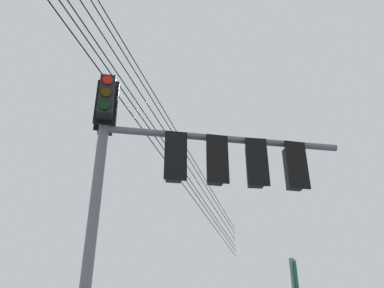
# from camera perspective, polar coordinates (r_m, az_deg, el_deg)

# --- Properties ---
(signal_mast_assembly) EXTENTS (1.15, 5.13, 6.79)m
(signal_mast_assembly) POSITION_cam_1_polar(r_m,az_deg,el_deg) (8.09, -2.79, -3.47)
(signal_mast_assembly) COLOR slate
(signal_mast_assembly) RESTS_ON ground
(overhead_wire_span) EXTENTS (27.47, 8.83, 1.62)m
(overhead_wire_span) POSITION_cam_1_polar(r_m,az_deg,el_deg) (10.42, -7.83, 7.31)
(overhead_wire_span) COLOR black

